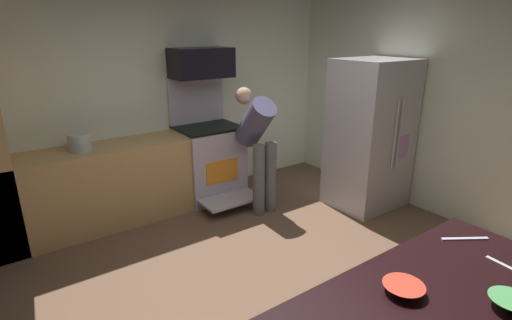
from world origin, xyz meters
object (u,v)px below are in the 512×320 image
Objects in this scene: mixing_bowl_small at (403,289)px; stock_pot at (80,142)px; oven_range at (209,160)px; refrigerator at (370,135)px; mixing_bowl_prep at (510,304)px; microwave at (201,63)px; person_cook at (258,140)px.

stock_pot is at bearing 102.22° from mixing_bowl_small.
oven_range is 0.86× the size of refrigerator.
oven_range is 8.07× the size of mixing_bowl_prep.
mixing_bowl_small is (-0.77, -3.44, -0.79)m from microwave.
microwave reaches higher than oven_range.
refrigerator is 1.23× the size of person_cook.
refrigerator reaches higher than oven_range.
mixing_bowl_small is at bearing -111.73° from person_cook.
person_cook reaches higher than mixing_bowl_small.
person_cook is at bearing 75.60° from mixing_bowl_prep.
mixing_bowl_small is 3.44m from stock_pot.
person_cook is 6.33× the size of stock_pot.
refrigerator is 3.04m from mixing_bowl_small.
stock_pot is at bearing 105.38° from mixing_bowl_prep.
oven_range is at bearing -90.00° from microwave.
oven_range is 3.46m from mixing_bowl_small.
stock_pot is at bearing 159.86° from person_cook.
microwave is at bearing 3.06° from stock_pot.
mixing_bowl_small is 0.87× the size of stock_pot.
person_cook is 7.63× the size of mixing_bowl_prep.
mixing_bowl_small is 0.46m from mixing_bowl_prep.
stock_pot is (-1.02, 3.71, 0.06)m from mixing_bowl_prep.
mixing_bowl_prep is (-0.48, -3.70, 0.42)m from oven_range.
oven_range is 1.21m from microwave.
stock_pot is (-1.50, 0.01, 0.48)m from oven_range.
refrigerator is at bearing -43.27° from microwave.
refrigerator is at bearing -29.27° from person_cook.
person_cook is 7.26× the size of mixing_bowl_small.
mixing_bowl_small is (-2.26, -2.03, 0.03)m from refrigerator.
mixing_bowl_prep is (-0.78, -3.05, 0.06)m from person_cook.
microwave is at bearing 77.39° from mixing_bowl_small.
refrigerator is 9.38× the size of mixing_bowl_prep.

